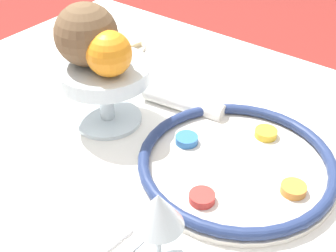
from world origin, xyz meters
name	(u,v)px	position (x,y,z in m)	size (l,w,h in m)	color
seder_plate	(237,163)	(-0.20, -0.03, 0.76)	(0.34, 0.34, 0.03)	silver
wine_glass	(158,214)	(-0.21, 0.20, 0.83)	(0.07, 0.07, 0.12)	silver
fruit_stand	(105,79)	(0.08, 0.00, 0.84)	(0.18, 0.18, 0.13)	silver
orange_fruit	(109,54)	(0.05, 0.02, 0.91)	(0.08, 0.08, 0.08)	orange
coconut	(86,34)	(0.11, 0.01, 0.93)	(0.12, 0.12, 0.12)	brown
bread_plate	(112,45)	(0.29, -0.24, 0.75)	(0.17, 0.17, 0.02)	beige
napkin_roll	(183,102)	(-0.01, -0.12, 0.76)	(0.18, 0.06, 0.04)	white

